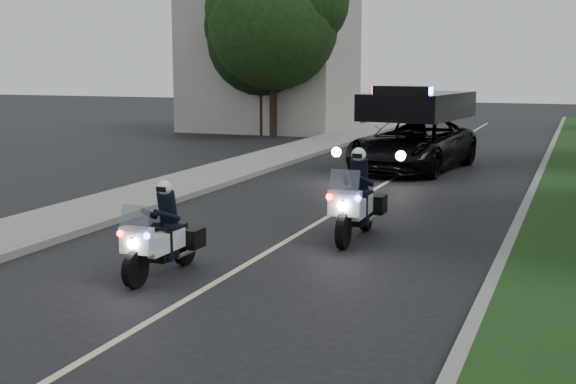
{
  "coord_description": "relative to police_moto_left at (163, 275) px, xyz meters",
  "views": [
    {
      "loc": [
        5.28,
        -11.61,
        3.39
      ],
      "look_at": [
        0.1,
        2.02,
        1.0
      ],
      "focal_mm": 48.71,
      "sensor_mm": 36.0,
      "label": 1
    }
  ],
  "objects": [
    {
      "name": "sidewalk_left",
      "position": [
        -4.2,
        10.83,
        0.08
      ],
      "size": [
        2.0,
        60.0,
        0.16
      ],
      "primitive_type": "cube",
      "color": "gray",
      "rests_on": "ground"
    },
    {
      "name": "building_far",
      "position": [
        -9.0,
        26.83,
        3.5
      ],
      "size": [
        8.0,
        6.0,
        7.0
      ],
      "primitive_type": "cube",
      "color": "#A8A396",
      "rests_on": "ground"
    },
    {
      "name": "curb_left",
      "position": [
        -3.1,
        10.83,
        0.07
      ],
      "size": [
        0.2,
        60.0,
        0.15
      ],
      "primitive_type": "cube",
      "color": "gray",
      "rests_on": "ground"
    },
    {
      "name": "cyclist",
      "position": [
        -1.36,
        26.01,
        0.0
      ],
      "size": [
        0.68,
        0.46,
        1.84
      ],
      "primitive_type": "imported",
      "rotation": [
        0.0,
        0.0,
        3.17
      ],
      "color": "black",
      "rests_on": "ground"
    },
    {
      "name": "ground",
      "position": [
        1.0,
        0.83,
        0.0
      ],
      "size": [
        120.0,
        120.0,
        0.0
      ],
      "primitive_type": "plane",
      "color": "black",
      "rests_on": "ground"
    },
    {
      "name": "police_moto_left",
      "position": [
        0.0,
        0.0,
        0.0
      ],
      "size": [
        0.69,
        1.84,
        1.55
      ],
      "primitive_type": null,
      "rotation": [
        0.0,
        0.0,
        -0.03
      ],
      "color": "silver",
      "rests_on": "ground"
    },
    {
      "name": "police_suv",
      "position": [
        1.14,
        14.11,
        0.0
      ],
      "size": [
        3.57,
        6.34,
        2.93
      ],
      "primitive_type": "imported",
      "rotation": [
        0.0,
        0.0,
        -0.13
      ],
      "color": "black",
      "rests_on": "ground"
    },
    {
      "name": "curb_right",
      "position": [
        5.1,
        10.83,
        0.07
      ],
      "size": [
        0.2,
        60.0,
        0.15
      ],
      "primitive_type": "cube",
      "color": "gray",
      "rests_on": "ground"
    },
    {
      "name": "bicycle",
      "position": [
        -1.36,
        26.01,
        0.0
      ],
      "size": [
        0.72,
        1.6,
        0.81
      ],
      "primitive_type": "imported",
      "rotation": [
        0.0,
        0.0,
        0.12
      ],
      "color": "black",
      "rests_on": "ground"
    },
    {
      "name": "lane_marking",
      "position": [
        1.0,
        10.83,
        0.0
      ],
      "size": [
        0.12,
        50.0,
        0.01
      ],
      "primitive_type": "cube",
      "color": "#BFB78C",
      "rests_on": "ground"
    },
    {
      "name": "tree_left_far",
      "position": [
        -8.26,
        24.0,
        0.0
      ],
      "size": [
        5.67,
        5.67,
        8.77
      ],
      "primitive_type": null,
      "rotation": [
        0.0,
        0.0,
        0.08
      ],
      "color": "black",
      "rests_on": "ground"
    },
    {
      "name": "police_moto_right",
      "position": [
        2.2,
        3.71,
        0.0
      ],
      "size": [
        0.78,
        2.13,
        1.8
      ],
      "primitive_type": null,
      "rotation": [
        0.0,
        0.0,
        0.02
      ],
      "color": "silver",
      "rests_on": "ground"
    },
    {
      "name": "grass_verge",
      "position": [
        5.8,
        10.83,
        0.08
      ],
      "size": [
        1.2,
        60.0,
        0.16
      ],
      "primitive_type": "cube",
      "color": "#193814",
      "rests_on": "ground"
    },
    {
      "name": "tree_left_near",
      "position": [
        -7.39,
        23.25,
        0.0
      ],
      "size": [
        7.19,
        7.19,
        10.08
      ],
      "primitive_type": null,
      "rotation": [
        0.0,
        0.0,
        0.21
      ],
      "color": "#1C3C14",
      "rests_on": "ground"
    }
  ]
}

